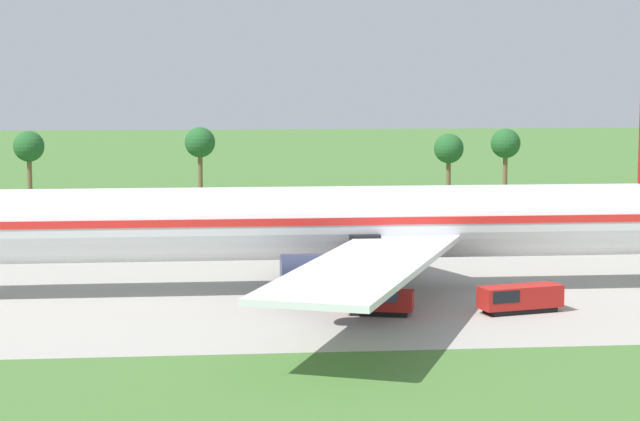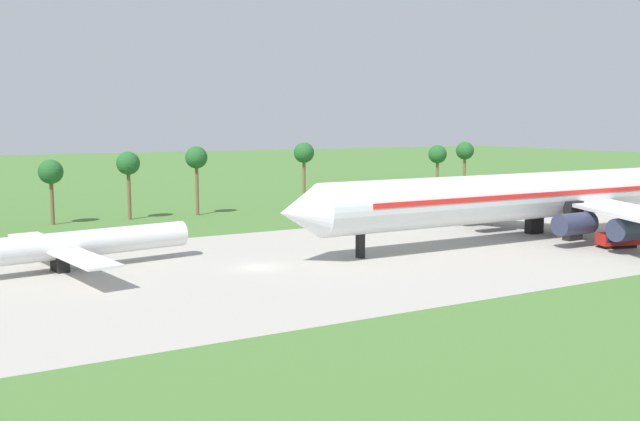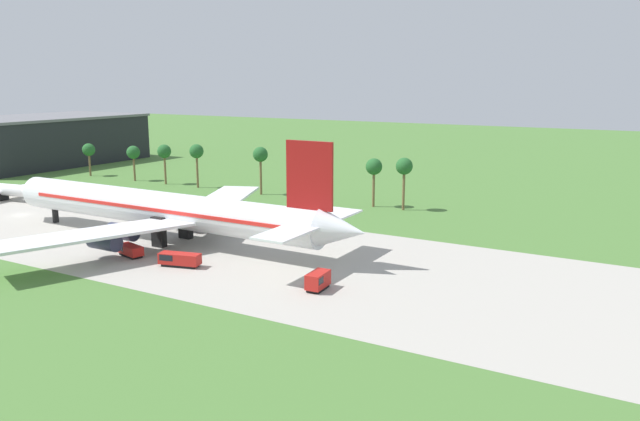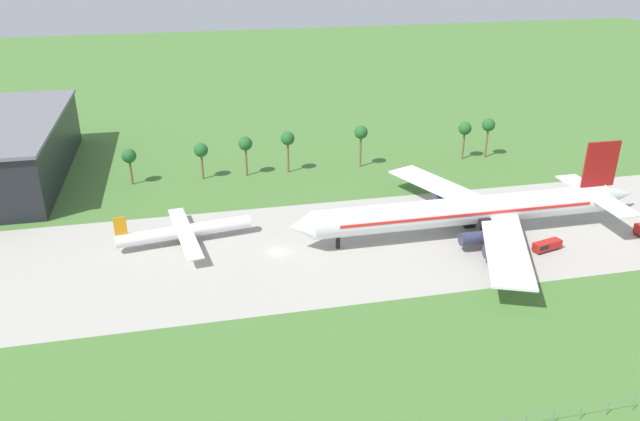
% 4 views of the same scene
% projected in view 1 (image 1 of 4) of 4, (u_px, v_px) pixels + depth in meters
% --- Properties ---
extents(jet_airliner, '(76.61, 61.21, 18.67)m').
position_uv_depth(jet_airliner, '(341.00, 223.00, 94.01)').
color(jet_airliner, white).
rests_on(jet_airliner, ground_plane).
extents(fuel_truck, '(6.58, 3.48, 2.04)m').
position_uv_depth(fuel_truck, '(517.00, 298.00, 85.66)').
color(fuel_truck, black).
rests_on(fuel_truck, ground_plane).
extents(catering_van, '(5.24, 3.18, 1.81)m').
position_uv_depth(catering_van, '(377.00, 301.00, 85.03)').
color(catering_van, black).
rests_on(catering_van, ground_plane).
extents(palm_tree_row, '(100.60, 3.60, 11.58)m').
position_uv_depth(palm_tree_row, '(95.00, 153.00, 135.63)').
color(palm_tree_row, brown).
rests_on(palm_tree_row, ground_plane).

